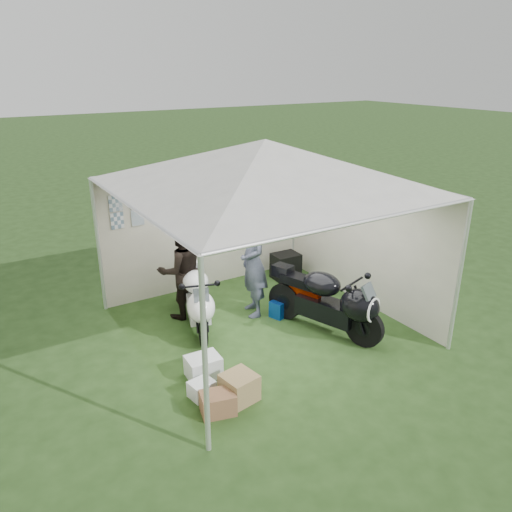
% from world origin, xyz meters
% --- Properties ---
extents(ground, '(80.00, 80.00, 0.00)m').
position_xyz_m(ground, '(0.00, 0.00, 0.00)').
color(ground, '#223D16').
rests_on(ground, ground).
extents(canopy_tent, '(5.66, 5.66, 3.00)m').
position_xyz_m(canopy_tent, '(-0.00, 0.03, 2.58)').
color(canopy_tent, silver).
rests_on(canopy_tent, ground).
extents(motorcycle_white, '(0.84, 1.82, 0.93)m').
position_xyz_m(motorcycle_white, '(-0.90, 0.57, 0.52)').
color(motorcycle_white, black).
rests_on(motorcycle_white, ground).
extents(motorcycle_black, '(0.94, 1.99, 1.02)m').
position_xyz_m(motorcycle_black, '(0.77, -0.69, 0.57)').
color(motorcycle_black, black).
rests_on(motorcycle_black, ground).
extents(paddock_stand, '(0.44, 0.35, 0.28)m').
position_xyz_m(paddock_stand, '(0.47, 0.20, 0.14)').
color(paddock_stand, blue).
rests_on(paddock_stand, ground).
extents(person_dark_jacket, '(0.84, 0.68, 1.65)m').
position_xyz_m(person_dark_jacket, '(-0.94, 1.06, 0.82)').
color(person_dark_jacket, black).
rests_on(person_dark_jacket, ground).
extents(person_blue_jacket, '(0.60, 0.77, 1.86)m').
position_xyz_m(person_blue_jacket, '(0.12, 0.51, 0.93)').
color(person_blue_jacket, slate).
rests_on(person_blue_jacket, ground).
extents(equipment_box, '(0.53, 0.43, 0.51)m').
position_xyz_m(equipment_box, '(1.44, 1.46, 0.26)').
color(equipment_box, black).
rests_on(equipment_box, ground).
extents(crate_0, '(0.46, 0.37, 0.30)m').
position_xyz_m(crate_0, '(-1.43, -0.72, 0.15)').
color(crate_0, silver).
rests_on(crate_0, ground).
extents(crate_1, '(0.46, 0.46, 0.35)m').
position_xyz_m(crate_1, '(-1.27, -1.41, 0.18)').
color(crate_1, olive).
rests_on(crate_1, ground).
extents(crate_2, '(0.34, 0.30, 0.22)m').
position_xyz_m(crate_2, '(-1.65, -1.11, 0.11)').
color(crate_2, white).
rests_on(crate_2, ground).
extents(crate_3, '(0.47, 0.39, 0.28)m').
position_xyz_m(crate_3, '(-1.62, -1.50, 0.14)').
color(crate_3, brown).
rests_on(crate_3, ground).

